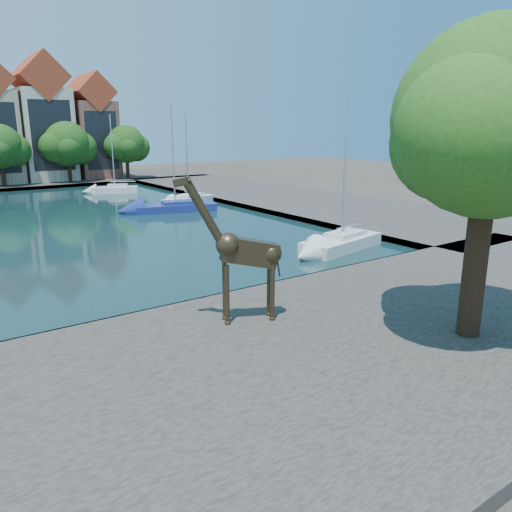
{
  "coord_description": "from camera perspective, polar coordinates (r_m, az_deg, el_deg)",
  "views": [
    {
      "loc": [
        -8.29,
        -18.19,
        7.73
      ],
      "look_at": [
        3.15,
        -2.0,
        2.55
      ],
      "focal_mm": 35.0,
      "sensor_mm": 36.0,
      "label": 1
    }
  ],
  "objects": [
    {
      "name": "giraffe_statue",
      "position": [
        18.48,
        -1.63,
        0.5
      ],
      "size": [
        3.75,
        1.75,
        5.53
      ],
      "color": "#34291A",
      "rests_on": "near_quay"
    },
    {
      "name": "townhouse_east_end",
      "position": [
        77.75,
        -18.33,
        13.48
      ],
      "size": [
        5.44,
        9.18,
        14.43
      ],
      "color": "brown",
      "rests_on": "far_quay"
    },
    {
      "name": "townhouse_east_mid",
      "position": [
        76.05,
        -23.19,
        13.8
      ],
      "size": [
        6.43,
        9.18,
        16.65
      ],
      "color": "beige",
      "rests_on": "far_quay"
    },
    {
      "name": "plane_tree",
      "position": [
        18.36,
        25.47,
        13.09
      ],
      "size": [
        8.32,
        6.4,
        10.62
      ],
      "color": "#332114",
      "rests_on": "near_quay"
    },
    {
      "name": "far_tree_east",
      "position": [
        71.15,
        -20.69,
        11.73
      ],
      "size": [
        7.54,
        5.8,
        7.84
      ],
      "color": "#332114",
      "rests_on": "far_quay"
    },
    {
      "name": "far_tree_far_east",
      "position": [
        73.62,
        -14.55,
        12.13
      ],
      "size": [
        6.76,
        5.2,
        7.36
      ],
      "color": "#332114",
      "rests_on": "far_quay"
    },
    {
      "name": "right_quay",
      "position": [
        54.26,
        3.03,
        6.71
      ],
      "size": [
        14.0,
        52.0,
        0.5
      ],
      "primitive_type": "cube",
      "color": "#47433E",
      "rests_on": "ground"
    },
    {
      "name": "near_quay",
      "position": [
        15.81,
        1.17,
        -13.6
      ],
      "size": [
        50.0,
        14.0,
        0.5
      ],
      "primitive_type": "cube",
      "color": "#47433E",
      "rests_on": "ground"
    },
    {
      "name": "sailboat_right_b",
      "position": [
        46.9,
        -9.22,
        5.7
      ],
      "size": [
        7.73,
        4.33,
        9.48
      ],
      "color": "navy",
      "rests_on": "water_basin"
    },
    {
      "name": "far_tree_mid_east",
      "position": [
        69.51,
        -27.15,
        10.94
      ],
      "size": [
        7.02,
        5.4,
        7.52
      ],
      "color": "#332114",
      "rests_on": "far_quay"
    },
    {
      "name": "sailboat_right_d",
      "position": [
        61.34,
        -15.82,
        7.47
      ],
      "size": [
        5.47,
        3.7,
        8.94
      ],
      "color": "silver",
      "rests_on": "water_basin"
    },
    {
      "name": "water_basin",
      "position": [
        43.68,
        -23.77,
        3.26
      ],
      "size": [
        38.0,
        50.0,
        0.08
      ],
      "primitive_type": "cube",
      "color": "black",
      "rests_on": "ground"
    },
    {
      "name": "sailboat_right_c",
      "position": [
        50.99,
        -7.75,
        6.5
      ],
      "size": [
        6.17,
        4.13,
        8.83
      ],
      "color": "white",
      "rests_on": "water_basin"
    },
    {
      "name": "sailboat_right_a",
      "position": [
        32.28,
        9.75,
        1.81
      ],
      "size": [
        6.52,
        3.37,
        10.67
      ],
      "color": "silver",
      "rests_on": "water_basin"
    },
    {
      "name": "ground",
      "position": [
        21.43,
        -10.08,
        -6.73
      ],
      "size": [
        160.0,
        160.0,
        0.0
      ],
      "primitive_type": "plane",
      "color": "#38332B",
      "rests_on": "ground"
    }
  ]
}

